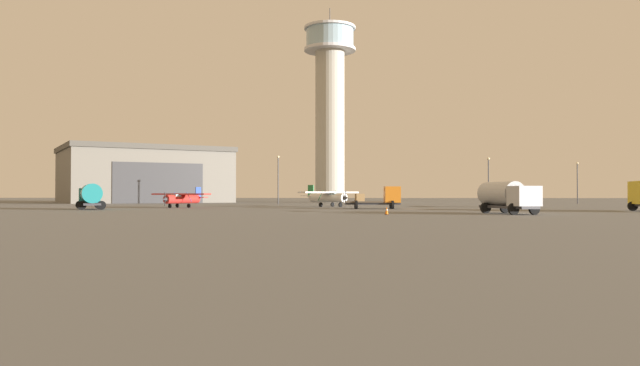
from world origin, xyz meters
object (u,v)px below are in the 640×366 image
(truck_flatbed_orange, at_px, (382,198))
(airplane_white, at_px, (327,196))
(control_tower, at_px, (330,100))
(truck_fuel_tanker_teal, at_px, (91,195))
(airplane_yellow, at_px, (515,198))
(traffic_cone_near_left, at_px, (387,211))
(airplane_red, at_px, (183,198))
(light_post_north, at_px, (577,178))
(truck_fuel_tanker_silver, at_px, (507,196))
(light_post_west, at_px, (488,176))
(light_post_east, at_px, (278,175))

(truck_flatbed_orange, bearing_deg, airplane_white, 119.87)
(truck_flatbed_orange, bearing_deg, control_tower, 95.91)
(control_tower, xyz_separation_m, truck_fuel_tanker_teal, (-23.55, -60.61, -20.00))
(airplane_yellow, relative_size, traffic_cone_near_left, 13.19)
(airplane_red, distance_m, truck_fuel_tanker_teal, 12.24)
(light_post_north, bearing_deg, traffic_cone_near_left, -120.73)
(truck_fuel_tanker_silver, distance_m, light_post_west, 46.14)
(airplane_red, distance_m, traffic_cone_near_left, 35.24)
(airplane_white, bearing_deg, airplane_red, -116.64)
(airplane_yellow, distance_m, airplane_red, 43.79)
(truck_flatbed_orange, distance_m, truck_fuel_tanker_teal, 33.82)
(airplane_white, distance_m, airplane_red, 19.57)
(truck_fuel_tanker_silver, height_order, light_post_east, light_post_east)
(airplane_red, xyz_separation_m, truck_flatbed_orange, (25.49, -3.61, 0.03))
(airplane_white, xyz_separation_m, truck_flatbed_orange, (7.29, -10.78, -0.14))
(truck_flatbed_orange, bearing_deg, airplane_yellow, 24.92)
(airplane_red, xyz_separation_m, light_post_west, (43.36, 24.32, 3.42))
(control_tower, bearing_deg, truck_fuel_tanker_teal, -111.24)
(light_post_west, xyz_separation_m, light_post_north, (17.76, 11.31, -0.13))
(airplane_white, relative_size, light_post_north, 1.16)
(truck_flatbed_orange, relative_size, light_post_east, 0.80)
(airplane_yellow, height_order, light_post_east, light_post_east)
(truck_fuel_tanker_teal, height_order, light_post_west, light_post_west)
(truck_fuel_tanker_silver, distance_m, light_post_east, 55.80)
(airplane_red, relative_size, light_post_north, 1.16)
(airplane_red, xyz_separation_m, light_post_east, (8.37, 27.01, 3.76))
(truck_flatbed_orange, height_order, truck_fuel_tanker_silver, truck_fuel_tanker_silver)
(airplane_red, relative_size, light_post_west, 1.13)
(control_tower, bearing_deg, airplane_yellow, -58.41)
(control_tower, height_order, traffic_cone_near_left, control_tower)
(truck_fuel_tanker_silver, bearing_deg, truck_fuel_tanker_teal, -125.95)
(control_tower, distance_m, truck_fuel_tanker_teal, 68.03)
(airplane_white, distance_m, truck_fuel_tanker_silver, 33.63)
(truck_fuel_tanker_teal, relative_size, light_post_north, 0.86)
(truck_flatbed_orange, relative_size, light_post_west, 0.87)
(airplane_red, relative_size, light_post_east, 1.04)
(truck_fuel_tanker_teal, distance_m, light_post_east, 40.00)
(airplane_white, distance_m, traffic_cone_near_left, 32.33)
(light_post_west, bearing_deg, truck_fuel_tanker_silver, -98.80)
(light_post_north, bearing_deg, control_tower, 161.07)
(airplane_yellow, distance_m, light_post_west, 18.32)
(airplane_yellow, xyz_separation_m, light_post_east, (-34.96, 20.69, 3.72))
(truck_fuel_tanker_silver, bearing_deg, light_post_east, -170.91)
(airplane_red, distance_m, light_post_west, 49.83)
(airplane_white, xyz_separation_m, airplane_red, (-18.20, -7.17, -0.17))
(airplane_white, xyz_separation_m, light_post_east, (-9.83, 19.84, 3.59))
(airplane_white, distance_m, truck_flatbed_orange, 13.01)
(light_post_east, distance_m, traffic_cone_near_left, 54.31)
(airplane_yellow, relative_size, truck_fuel_tanker_silver, 1.32)
(control_tower, relative_size, light_post_north, 5.48)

